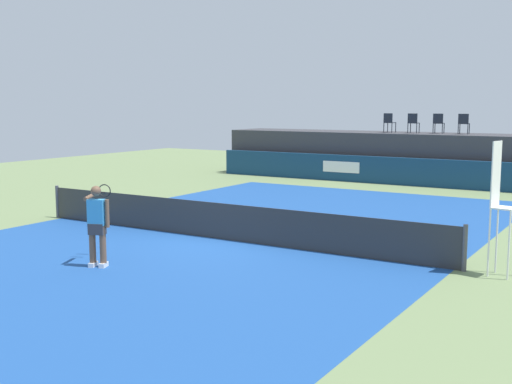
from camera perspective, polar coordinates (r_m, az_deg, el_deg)
name	(u,v)px	position (r m, az deg, el deg)	size (l,w,h in m)	color
ground_plane	(279,222)	(19.38, 2.03, -2.63)	(48.00, 48.00, 0.00)	#6B7F51
court_inner	(222,239)	(16.88, -3.03, -4.18)	(12.00, 22.00, 0.00)	#1C478C
sponsor_wall	(398,171)	(28.81, 12.42, 1.81)	(18.00, 0.22, 1.20)	navy
spectator_platform	(412,157)	(30.46, 13.59, 3.03)	(18.00, 2.80, 2.20)	#38383D
spectator_chair_far_left	(389,122)	(30.56, 11.69, 6.09)	(0.48, 0.48, 0.89)	#1E232D
spectator_chair_left	(413,122)	(30.16, 13.73, 6.02)	(0.45, 0.45, 0.89)	#1E232D
spectator_chair_center	(438,122)	(30.07, 15.83, 5.94)	(0.48, 0.48, 0.89)	#1E232D
spectator_chair_right	(464,123)	(29.75, 17.89, 5.84)	(0.47, 0.47, 0.89)	#1E232D
umpire_chair	(500,199)	(13.96, 20.73, -0.59)	(0.51, 0.51, 2.76)	white
tennis_net	(222,221)	(16.79, -3.04, -2.60)	(12.40, 0.02, 0.95)	#2D2D2D
net_post_near	(57,202)	(20.91, -17.15, -0.82)	(0.10, 0.10, 1.00)	#4C4C51
net_post_far	(465,248)	(14.26, 17.97, -4.73)	(0.10, 0.10, 1.00)	#4C4C51
tennis_player	(97,223)	(14.28, -13.85, -2.68)	(0.99, 1.08, 1.77)	white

